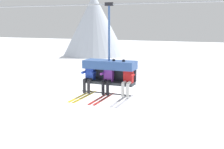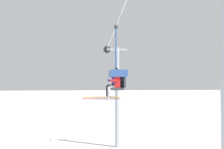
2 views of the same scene
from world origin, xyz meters
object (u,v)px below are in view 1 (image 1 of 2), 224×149
object	(u,v)px
skier_purple	(108,77)
skier_red	(127,78)
chairlift_chair	(110,68)
skier_blue	(89,76)

from	to	relation	value
skier_purple	skier_red	world-z (taller)	same
chairlift_chair	skier_blue	size ratio (longest dim) A/B	1.88
chairlift_chair	skier_blue	xyz separation A→B (m)	(-0.75, -0.22, -0.32)
chairlift_chair	skier_purple	distance (m)	0.36
chairlift_chair	skier_red	bearing A→B (deg)	-15.99
skier_blue	skier_purple	xyz separation A→B (m)	(0.75, 0.01, 0.02)
chairlift_chair	skier_purple	size ratio (longest dim) A/B	1.88
chairlift_chair	skier_red	world-z (taller)	chairlift_chair
chairlift_chair	skier_red	xyz separation A→B (m)	(0.75, -0.21, -0.29)
skier_purple	skier_red	bearing A→B (deg)	0.00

